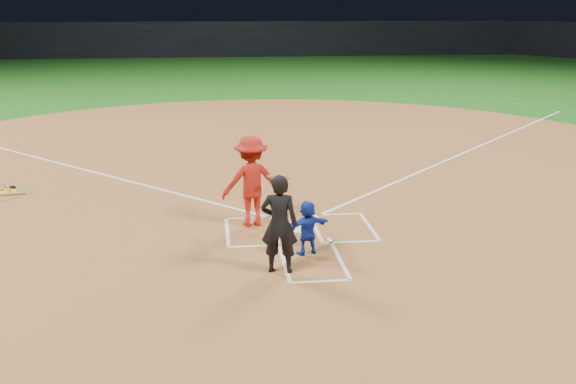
{
  "coord_description": "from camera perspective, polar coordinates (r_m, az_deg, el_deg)",
  "views": [
    {
      "loc": [
        -1.85,
        -13.26,
        4.83
      ],
      "look_at": [
        -0.3,
        -0.4,
        1.0
      ],
      "focal_mm": 40.0,
      "sensor_mm": 36.0,
      "label": 1
    }
  ],
  "objects": [
    {
      "name": "ground",
      "position": [
        14.23,
        1.01,
        -3.37
      ],
      "size": [
        120.0,
        120.0,
        0.0
      ],
      "primitive_type": "plane",
      "color": "#165515",
      "rests_on": "ground"
    },
    {
      "name": "chalk_markings",
      "position": [
        19.25,
        -1.15,
        1.98
      ],
      "size": [
        28.35,
        17.32,
        0.01
      ],
      "color": "white",
      "rests_on": "home_plate_dirt"
    },
    {
      "name": "on_deck_bat_c",
      "position": [
        18.17,
        -23.61,
        -0.18
      ],
      "size": [
        0.84,
        0.16,
        0.06
      ],
      "primitive_type": "cylinder",
      "rotation": [
        1.57,
        0.0,
        1.68
      ],
      "color": "#9B6A39",
      "rests_on": "on_deck_circle"
    },
    {
      "name": "home_plate_dirt",
      "position": [
        19.94,
        -1.35,
        2.47
      ],
      "size": [
        28.0,
        28.0,
        0.01
      ],
      "primitive_type": "cylinder",
      "color": "brown",
      "rests_on": "ground"
    },
    {
      "name": "bat_weight_donut",
      "position": [
        18.85,
        -23.32,
        0.4
      ],
      "size": [
        0.19,
        0.19,
        0.05
      ],
      "primitive_type": "torus",
      "color": "black",
      "rests_on": "on_deck_circle"
    },
    {
      "name": "on_deck_circle",
      "position": [
        18.55,
        -24.23,
        -0.05
      ],
      "size": [
        1.7,
        1.7,
        0.01
      ],
      "primitive_type": "cylinder",
      "color": "brown",
      "rests_on": "home_plate_dirt"
    },
    {
      "name": "home_plate",
      "position": [
        14.22,
        1.01,
        -3.29
      ],
      "size": [
        0.6,
        0.6,
        0.02
      ],
      "primitive_type": "cylinder",
      "rotation": [
        0.0,
        0.0,
        3.14
      ],
      "color": "white",
      "rests_on": "home_plate_dirt"
    },
    {
      "name": "on_deck_logo",
      "position": [
        18.54,
        -24.23,
        -0.03
      ],
      "size": [
        0.8,
        0.8,
        0.0
      ],
      "primitive_type": "cylinder",
      "color": "gold",
      "rests_on": "on_deck_circle"
    },
    {
      "name": "on_deck_bat_a",
      "position": [
        18.72,
        -23.59,
        0.29
      ],
      "size": [
        0.42,
        0.79,
        0.06
      ],
      "primitive_type": "cylinder",
      "rotation": [
        1.57,
        0.0,
        0.45
      ],
      "color": "#AA6A3E",
      "rests_on": "on_deck_circle"
    },
    {
      "name": "stadium_wall_far",
      "position": [
        61.37,
        -5.3,
        13.38
      ],
      "size": [
        80.0,
        1.2,
        3.2
      ],
      "primitive_type": "cube",
      "color": "black",
      "rests_on": "ground"
    },
    {
      "name": "catcher",
      "position": [
        12.69,
        1.73,
        -3.17
      ],
      "size": [
        1.07,
        0.63,
        1.1
      ],
      "primitive_type": "imported",
      "rotation": [
        0.0,
        0.0,
        3.46
      ],
      "color": "#1634B3",
      "rests_on": "home_plate_dirt"
    },
    {
      "name": "umpire",
      "position": [
        11.73,
        -0.79,
        -2.86
      ],
      "size": [
        0.76,
        0.57,
        1.87
      ],
      "primitive_type": "imported",
      "rotation": [
        0.0,
        0.0,
        2.94
      ],
      "color": "black",
      "rests_on": "home_plate_dirt"
    },
    {
      "name": "batter_at_plate",
      "position": [
        14.22,
        -3.28,
        0.96
      ],
      "size": [
        1.6,
        0.97,
        2.04
      ],
      "color": "#B01C13",
      "rests_on": "home_plate_dirt"
    }
  ]
}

